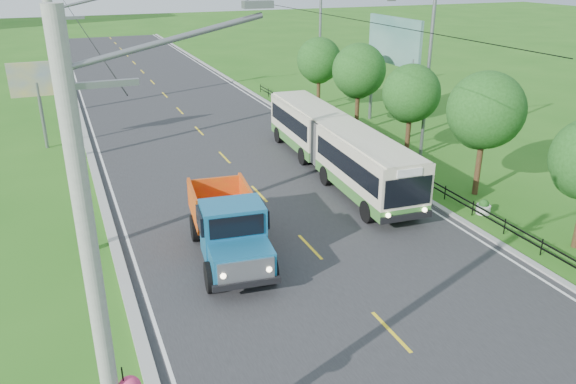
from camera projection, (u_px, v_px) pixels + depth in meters
ground at (391, 332)px, 17.24m from camera, size 240.00×240.00×0.00m
road at (215, 148)px, 34.34m from camera, size 14.00×120.00×0.02m
curb_left at (92, 162)px, 31.78m from camera, size 0.40×120.00×0.15m
curb_right at (321, 135)px, 36.85m from camera, size 0.30×120.00×0.10m
edge_line_left at (102, 161)px, 31.99m from camera, size 0.12×120.00×0.00m
edge_line_right at (314, 136)px, 36.69m from camera, size 0.12×120.00×0.00m
centre_dash at (391, 331)px, 17.23m from camera, size 0.12×2.20×0.00m
railing_right at (380, 156)px, 31.93m from camera, size 0.04×40.00×0.60m
pole_nearest at (101, 305)px, 9.90m from camera, size 3.51×0.44×10.00m
pole_near at (68, 126)px, 20.09m from camera, size 3.51×0.32×10.00m
pole_mid at (58, 71)px, 30.35m from camera, size 3.51×0.32×10.00m
pole_far at (53, 43)px, 40.61m from camera, size 3.51×0.32×10.00m
tree_third at (484, 114)px, 26.17m from camera, size 3.60×3.62×6.00m
tree_fourth at (411, 96)px, 31.46m from camera, size 3.24×3.31×5.40m
tree_fifth at (358, 73)px, 36.49m from camera, size 3.48×3.52×5.80m
tree_back at (319, 62)px, 41.69m from camera, size 3.30×3.36×5.50m
streetlight_mid at (426, 72)px, 31.11m from camera, size 3.02×0.20×9.07m
streetlight_far at (318, 41)px, 43.09m from camera, size 3.02×0.20×9.07m
planter_near at (483, 207)px, 25.30m from camera, size 0.64×0.64×0.67m
planter_mid at (389, 155)px, 32.14m from camera, size 0.64×0.64×0.67m
planter_far at (327, 121)px, 38.99m from camera, size 0.64×0.64×0.67m
billboard_left at (37, 85)px, 32.95m from camera, size 3.00×0.20×5.20m
billboard_right at (393, 48)px, 36.66m from camera, size 0.24×6.00×7.30m
bus at (335, 143)px, 29.55m from camera, size 3.27×15.03×2.88m
dump_truck at (229, 223)px, 21.02m from camera, size 3.02×6.43×2.61m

